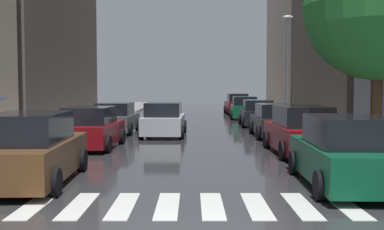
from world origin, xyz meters
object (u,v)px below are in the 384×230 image
Objects in this scene: parked_car_right_fourth at (258,114)px; parked_car_left_third at (117,119)px; parked_car_right_third at (275,121)px; street_tree_right at (380,6)px; lamp_post_right at (288,61)px; parked_car_right_fifth at (245,108)px; parked_car_right_sixth at (238,104)px; parked_car_left_nearest at (32,150)px; parked_car_right_nearest at (348,154)px; parked_car_right_second at (302,132)px; car_midroad at (165,120)px; parked_car_left_second at (92,129)px.

parked_car_left_third is at bearing 121.31° from parked_car_right_fourth.
parked_car_left_third is at bearing 76.68° from parked_car_right_third.
street_tree_right is 12.22m from lamp_post_right.
parked_car_right_fifth is 0.93× the size of parked_car_right_sixth.
parked_car_left_nearest is 7.72m from parked_car_right_nearest.
street_tree_right is at bearing -71.58° from parked_car_left_nearest.
parked_car_right_nearest is 16.69m from lamp_post_right.
parked_car_right_sixth reaches higher than parked_car_right_second.
car_midroad is at bearing -115.92° from parked_car_left_third.
parked_car_right_sixth is 14.16m from lamp_post_right.
parked_car_right_sixth reaches higher than parked_car_left_second.
parked_car_left_second is at bearing 145.07° from parked_car_right_fourth.
parked_car_left_nearest reaches higher than parked_car_right_third.
street_tree_right is (9.94, -8.96, 4.25)m from parked_car_left_third.
car_midroad is (2.56, -1.35, 0.03)m from parked_car_left_third.
parked_car_left_third is 8.06m from parked_car_right_third.
street_tree_right is at bearing -103.91° from parked_car_left_second.
parked_car_left_second is 0.97× the size of parked_car_right_third.
parked_car_right_second is 0.75× the size of lamp_post_right.
parked_car_right_sixth is (0.06, 6.22, 0.05)m from parked_car_right_fifth.
parked_car_right_sixth is at bearing -17.11° from parked_car_left_nearest.
parked_car_right_fourth is at bearing -0.15° from parked_car_right_third.
parked_car_right_second reaches higher than parked_car_left_second.
car_midroad is (-5.28, -18.30, -0.05)m from parked_car_right_sixth.
parked_car_left_second reaches higher than parked_car_right_fourth.
parked_car_right_fifth is 8.28m from lamp_post_right.
parked_car_right_third reaches higher than parked_car_right_fourth.
parked_car_left_nearest is 0.76× the size of lamp_post_right.
car_midroad is (2.63, 11.36, -0.06)m from parked_car_left_nearest.
parked_car_right_sixth is 1.01× the size of car_midroad.
lamp_post_right is at bearing -173.92° from parked_car_right_sixth.
parked_car_right_nearest is 11.21m from parked_car_right_third.
parked_car_right_third is 12.62m from parked_car_right_fifth.
parked_car_right_second is at bearing 179.36° from parked_car_right_sixth.
parked_car_right_second is 1.10× the size of parked_car_right_fifth.
parked_car_right_third is 6.30m from parked_car_right_fourth.
parked_car_left_second is at bearing 160.62° from parked_car_right_sixth.
car_midroad is at bearing 24.97° from parked_car_right_nearest.
parked_car_right_nearest is at bearing 179.30° from parked_car_right_third.
parked_car_right_sixth is (7.85, 16.94, 0.08)m from parked_car_left_third.
parked_car_left_nearest is 1.15× the size of parked_car_left_third.
parked_car_left_third is 0.90× the size of car_midroad.
parked_car_left_nearest is 11.66m from car_midroad.
car_midroad is (-5.24, 6.23, -0.04)m from parked_car_right_second.
parked_car_right_nearest reaches higher than parked_car_left_second.
parked_car_right_fifth is at bearing -0.82° from parked_car_right_second.
parked_car_right_third is at bearing 0.62° from parked_car_right_nearest.
parked_car_right_fifth is at bearing -34.10° from parked_car_left_third.
parked_car_right_second is at bearing -0.02° from parked_car_right_nearest.
car_midroad is 8.80m from lamp_post_right.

